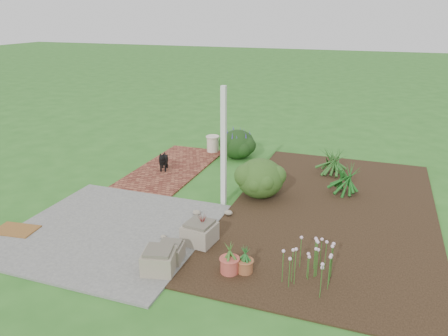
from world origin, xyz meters
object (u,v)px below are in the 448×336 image
(stone_trough_near, at_px, (159,261))
(evergreen_shrub, at_px, (260,177))
(black_dog, at_px, (163,160))
(cream_ceramic_urn, at_px, (213,144))

(stone_trough_near, distance_m, evergreen_shrub, 3.46)
(stone_trough_near, height_order, black_dog, black_dog)
(stone_trough_near, xyz_separation_m, black_dog, (-2.02, 4.07, 0.12))
(black_dog, bearing_deg, evergreen_shrub, -32.22)
(black_dog, distance_m, evergreen_shrub, 2.80)
(cream_ceramic_urn, height_order, evergreen_shrub, evergreen_shrub)
(stone_trough_near, bearing_deg, evergreen_shrub, 78.48)
(cream_ceramic_urn, distance_m, evergreen_shrub, 3.36)
(black_dog, distance_m, cream_ceramic_urn, 2.00)
(stone_trough_near, relative_size, cream_ceramic_urn, 1.09)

